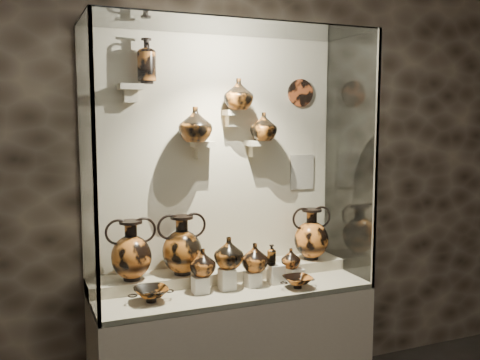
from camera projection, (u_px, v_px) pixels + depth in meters
name	position (u px, v px, depth m)	size (l,w,h in m)	color
wall_back	(213.00, 159.00, 3.51)	(5.00, 0.02, 3.20)	#2C231B
plinth	(232.00, 352.00, 3.36)	(1.70, 0.60, 0.80)	beige
front_tier	(231.00, 288.00, 3.31)	(1.68, 0.58, 0.03)	#BCAE91
rear_tier	(222.00, 275.00, 3.47)	(1.70, 0.25, 0.10)	#BCAE91
back_panel	(214.00, 159.00, 3.51)	(1.70, 0.03, 1.60)	beige
glass_front	(251.00, 166.00, 2.95)	(1.70, 0.01, 1.60)	white
glass_left	(86.00, 167.00, 2.90)	(0.01, 0.60, 1.60)	white
glass_right	(350.00, 158.00, 3.54)	(0.01, 0.60, 1.60)	white
glass_top	(231.00, 27.00, 3.13)	(1.70, 0.60, 0.01)	white
frame_post_left	(95.00, 172.00, 2.63)	(0.02, 0.02, 1.60)	gray
frame_post_right	(376.00, 162.00, 3.27)	(0.02, 0.02, 1.60)	gray
pedestal_a	(200.00, 285.00, 3.17)	(0.09, 0.09, 0.10)	silver
pedestal_b	(227.00, 279.00, 3.24)	(0.09, 0.09, 0.13)	silver
pedestal_c	(252.00, 279.00, 3.30)	(0.09, 0.09, 0.09)	silver
pedestal_d	(276.00, 274.00, 3.36)	(0.09, 0.09, 0.12)	silver
pedestal_e	(295.00, 274.00, 3.42)	(0.09, 0.09, 0.08)	silver
bracket_ul	(130.00, 87.00, 3.18)	(0.14, 0.12, 0.04)	beige
bracket_ca	(203.00, 144.00, 3.39)	(0.14, 0.12, 0.04)	beige
bracket_cb	(232.00, 113.00, 3.44)	(0.10, 0.12, 0.04)	beige
bracket_cc	(257.00, 143.00, 3.53)	(0.14, 0.12, 0.04)	beige
amphora_left	(131.00, 250.00, 3.19)	(0.29, 0.29, 0.36)	#C36825
amphora_mid	(182.00, 245.00, 3.30)	(0.30, 0.30, 0.37)	#B76320
amphora_right	(311.00, 234.00, 3.66)	(0.28, 0.28, 0.35)	#C36825
jug_a	(203.00, 262.00, 3.18)	(0.16, 0.16, 0.16)	#C36825
jug_b	(229.00, 252.00, 3.24)	(0.18, 0.18, 0.19)	#B76320
jug_c	(255.00, 257.00, 3.31)	(0.17, 0.17, 0.18)	#C36825
jug_e	(291.00, 258.00, 3.41)	(0.12, 0.12, 0.13)	#C36825
lekythos_small	(271.00, 254.00, 3.32)	(0.07, 0.07, 0.15)	#B76320
kylix_left	(151.00, 293.00, 3.02)	(0.25, 0.21, 0.10)	#B76320
kylix_right	(297.00, 281.00, 3.27)	(0.22, 0.19, 0.09)	#C36825
lekythos_tall	(147.00, 58.00, 3.17)	(0.12, 0.12, 0.30)	#C36825
ovoid_vase_a	(195.00, 124.00, 3.30)	(0.21, 0.21, 0.22)	#B76320
ovoid_vase_b	(238.00, 94.00, 3.40)	(0.19, 0.19, 0.20)	#B76320
ovoid_vase_c	(264.00, 126.00, 3.50)	(0.18, 0.18, 0.19)	#B76320
wall_plate	(300.00, 93.00, 3.67)	(0.19, 0.19, 0.02)	#B44D23
info_placard	(302.00, 172.00, 3.75)	(0.18, 0.01, 0.24)	beige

